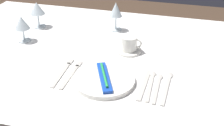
{
  "coord_description": "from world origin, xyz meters",
  "views": [
    {
      "loc": [
        0.31,
        -1.15,
        1.4
      ],
      "look_at": [
        0.04,
        -0.11,
        0.76
      ],
      "focal_mm": 46.64,
      "sensor_mm": 36.0,
      "label": 1
    }
  ],
  "objects": [
    {
      "name": "wine_glass_left",
      "position": [
        -0.05,
        0.27,
        0.85
      ],
      "size": [
        0.07,
        0.07,
        0.16
      ],
      "color": "silver",
      "rests_on": "dining_table"
    },
    {
      "name": "spoon_dessert",
      "position": [
        0.24,
        -0.2,
        0.74
      ],
      "size": [
        0.03,
        0.21,
        0.01
      ],
      "color": "beige",
      "rests_on": "dining_table"
    },
    {
      "name": "dinner_knife",
      "position": [
        0.19,
        -0.22,
        0.74
      ],
      "size": [
        0.02,
        0.21,
        0.0
      ],
      "color": "beige",
      "rests_on": "dining_table"
    },
    {
      "name": "coffee_cup_left",
      "position": [
        0.08,
        0.05,
        0.78
      ],
      "size": [
        0.1,
        0.08,
        0.07
      ],
      "color": "white",
      "rests_on": "saucer_left"
    },
    {
      "name": "dining_table",
      "position": [
        0.0,
        0.0,
        0.66
      ],
      "size": [
        1.8,
        1.11,
        0.74
      ],
      "color": "white",
      "rests_on": "ground"
    },
    {
      "name": "saucer_left",
      "position": [
        0.08,
        0.05,
        0.74
      ],
      "size": [
        0.12,
        0.12,
        0.01
      ],
      "primitive_type": "cylinder",
      "color": "white",
      "rests_on": "dining_table"
    },
    {
      "name": "spoon_tea",
      "position": [
        0.28,
        -0.18,
        0.74
      ],
      "size": [
        0.03,
        0.23,
        0.01
      ],
      "color": "beige",
      "rests_on": "dining_table"
    },
    {
      "name": "fork_inner",
      "position": [
        -0.15,
        -0.2,
        0.74
      ],
      "size": [
        0.03,
        0.22,
        0.0
      ],
      "color": "beige",
      "rests_on": "dining_table"
    },
    {
      "name": "fork_outer",
      "position": [
        -0.11,
        -0.21,
        0.74
      ],
      "size": [
        0.02,
        0.22,
        0.0
      ],
      "color": "beige",
      "rests_on": "dining_table"
    },
    {
      "name": "toothbrush_package",
      "position": [
        0.04,
        -0.23,
        0.77
      ],
      "size": [
        0.12,
        0.21,
        0.02
      ],
      "color": "blue",
      "rests_on": "dinner_plate"
    },
    {
      "name": "wine_glass_right",
      "position": [
        -0.47,
        0.2,
        0.84
      ],
      "size": [
        0.08,
        0.08,
        0.14
      ],
      "color": "silver",
      "rests_on": "dining_table"
    },
    {
      "name": "wine_glass_centre",
      "position": [
        -0.46,
        0.02,
        0.83
      ],
      "size": [
        0.07,
        0.07,
        0.13
      ],
      "color": "silver",
      "rests_on": "dining_table"
    },
    {
      "name": "dinner_plate",
      "position": [
        0.04,
        -0.23,
        0.75
      ],
      "size": [
        0.25,
        0.25,
        0.02
      ],
      "primitive_type": "cylinder",
      "color": "white",
      "rests_on": "dining_table"
    },
    {
      "name": "spoon_soup",
      "position": [
        0.22,
        -0.19,
        0.74
      ],
      "size": [
        0.03,
        0.22,
        0.01
      ],
      "color": "beige",
      "rests_on": "dining_table"
    }
  ]
}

